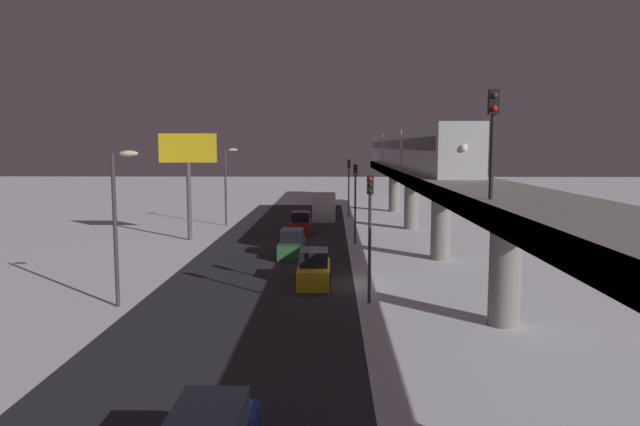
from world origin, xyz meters
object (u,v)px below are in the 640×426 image
box_truck (324,207)px  sedan_red (301,224)px  subway_train (405,148)px  traffic_light_near (370,220)px  sedan_yellow (314,270)px  traffic_light_mid (355,192)px  traffic_light_far (349,179)px  rail_signal (493,125)px  sedan_green (292,246)px  commercial_billboard (188,159)px

box_truck → sedan_red: bearing=79.3°
subway_train → box_truck: 10.63m
sedan_red → traffic_light_near: bearing=-78.9°
sedan_yellow → sedan_red: bearing=95.2°
subway_train → box_truck: (8.41, -1.57, -6.32)m
traffic_light_mid → traffic_light_far: 18.18m
rail_signal → traffic_light_near: 9.34m
sedan_red → sedan_green: same height
subway_train → rail_signal: (1.73, 40.23, 0.95)m
sedan_red → sedan_green: 11.48m
rail_signal → traffic_light_mid: bearing=-81.1°
traffic_light_mid → sedan_green: bearing=50.3°
sedan_red → traffic_light_far: traffic_light_far is taller
commercial_billboard → traffic_light_mid: bearing=172.7°
sedan_yellow → traffic_light_near: 6.15m
sedan_yellow → sedan_green: size_ratio=1.03×
sedan_yellow → rail_signal: bearing=-59.0°
subway_train → sedan_red: 15.39m
sedan_red → box_truck: 10.79m
sedan_yellow → sedan_green: same height
sedan_yellow → sedan_red: 19.86m
sedan_red → traffic_light_far: size_ratio=0.64×
sedan_red → traffic_light_near: size_ratio=0.64×
traffic_light_near → sedan_yellow: bearing=-55.5°
subway_train → rail_signal: bearing=87.5°
subway_train → traffic_light_far: (5.71, -3.33, -3.47)m
subway_train → traffic_light_mid: bearing=69.0°
rail_signal → sedan_red: rail_signal is taller
subway_train → commercial_billboard: (19.54, 13.08, -0.84)m
traffic_light_mid → traffic_light_far: bearing=-90.0°
commercial_billboard → traffic_light_far: bearing=-130.1°
traffic_light_mid → commercial_billboard: size_ratio=0.72×
rail_signal → traffic_light_mid: (3.97, -25.38, -4.42)m
sedan_red → traffic_light_far: (-4.70, -12.35, 3.40)m
subway_train → traffic_light_near: (5.71, 33.03, -3.47)m
sedan_yellow → subway_train: bearing=73.4°
traffic_light_mid → rail_signal: bearing=98.9°
sedan_green → traffic_light_far: bearing=78.8°
traffic_light_near → sedan_red: bearing=-78.9°
sedan_yellow → traffic_light_mid: 14.66m
commercial_billboard → sedan_yellow: bearing=124.8°
box_truck → traffic_light_near: (-2.70, 34.59, 2.85)m
box_truck → commercial_billboard: (11.13, 14.64, 5.48)m
sedan_yellow → traffic_light_near: size_ratio=0.72×
sedan_green → box_truck: (-2.00, -22.07, 0.55)m
traffic_light_near → commercial_billboard: (13.83, -19.95, 2.63)m
traffic_light_near → traffic_light_mid: 18.18m
sedan_red → traffic_light_mid: size_ratio=0.64×
traffic_light_near → traffic_light_far: bearing=-90.0°
sedan_green → traffic_light_near: bearing=-69.4°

